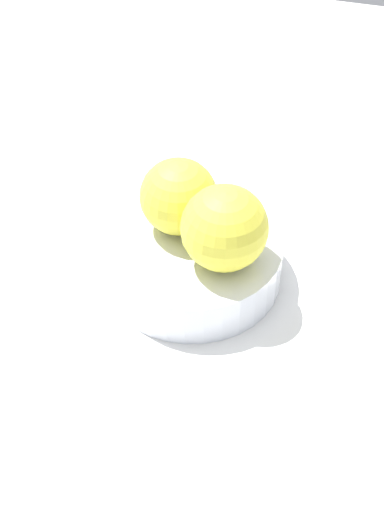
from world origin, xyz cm
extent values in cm
cube|color=white|center=(0.00, 0.00, -1.00)|extent=(110.00, 110.00, 2.00)
cylinder|color=silver|center=(0.00, 0.00, 0.36)|extent=(9.37, 9.37, 0.72)
cylinder|color=silver|center=(0.00, 0.00, 2.01)|extent=(15.11, 15.11, 4.02)
sphere|color=yellow|center=(-1.60, 1.65, 7.22)|extent=(6.39, 6.39, 6.39)
sphere|color=yellow|center=(2.98, -1.38, 7.49)|extent=(6.93, 6.93, 6.93)
camera|label=1|loc=(12.37, -44.80, 47.44)|focal=54.25mm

